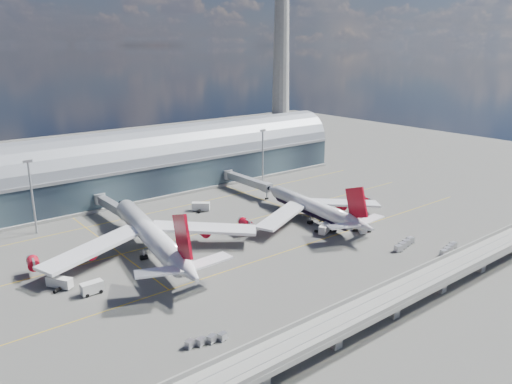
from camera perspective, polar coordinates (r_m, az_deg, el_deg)
ground at (r=160.44m, az=-0.63°, el=-6.24°), size 500.00×500.00×0.00m
taxi_lines at (r=177.19m, az=-5.04°, el=-4.06°), size 200.00×80.12×0.01m
terminal at (r=220.87m, az=-13.19°, el=2.77°), size 200.00×30.00×28.00m
control_tower at (r=266.47m, az=2.89°, el=14.20°), size 19.00×19.00×103.00m
guideway at (r=123.62m, az=15.57°, el=-11.43°), size 220.00×8.50×7.20m
floodlight_mast_left at (r=183.13m, az=-24.22°, el=-0.32°), size 3.00×0.70×25.70m
floodlight_mast_right at (r=227.42m, az=0.78°, el=4.18°), size 3.00×0.70×25.70m
airliner_left at (r=154.98m, az=-11.83°, el=-4.89°), size 69.74×73.40×22.42m
airliner_right at (r=182.82m, az=6.59°, el=-1.82°), size 57.19×59.80×18.97m
jet_bridge_left at (r=191.35m, az=-16.21°, el=-1.47°), size 4.40×28.00×7.25m
jet_bridge_right at (r=218.45m, az=-1.30°, el=1.38°), size 4.40×32.00×7.25m
service_truck_0 at (r=143.84m, az=-21.54°, el=-9.58°), size 5.81×7.27×2.95m
service_truck_1 at (r=137.70m, az=-18.25°, el=-10.37°), size 5.64×2.86×3.25m
service_truck_2 at (r=173.36m, az=7.96°, el=-4.08°), size 8.58×5.76×3.03m
service_truck_3 at (r=175.64m, az=11.99°, el=-4.05°), size 5.31×6.18×2.88m
service_truck_4 at (r=205.79m, az=4.63°, el=-0.67°), size 4.23×5.80×3.06m
service_truck_5 at (r=194.87m, az=-6.32°, el=-1.66°), size 6.94×6.34×3.30m
cargo_train_0 at (r=112.40m, az=-5.69°, el=-16.50°), size 9.66×4.05×1.60m
cargo_train_1 at (r=167.43m, az=21.15°, el=-6.08°), size 10.55×3.70×1.74m
cargo_train_2 at (r=166.27m, az=16.60°, el=-5.75°), size 11.68×4.20×1.93m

